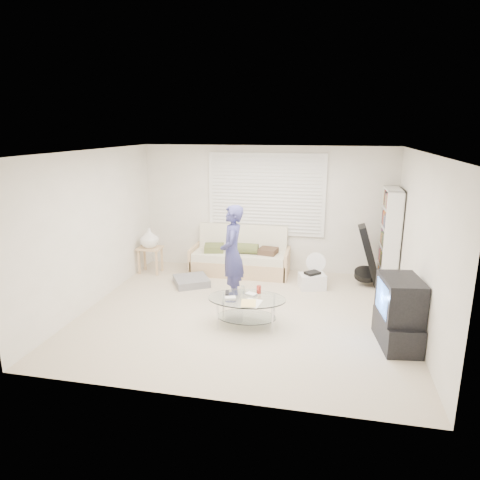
% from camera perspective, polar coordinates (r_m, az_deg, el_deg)
% --- Properties ---
extents(ground, '(5.00, 5.00, 0.00)m').
position_cam_1_polar(ground, '(6.84, 0.58, -9.69)').
color(ground, '#C0B196').
rests_on(ground, ground).
extents(room_shell, '(5.02, 4.52, 2.51)m').
position_cam_1_polar(room_shell, '(6.81, 1.40, 4.58)').
color(room_shell, silver).
rests_on(room_shell, ground).
extents(window_blinds, '(2.32, 0.08, 1.62)m').
position_cam_1_polar(window_blinds, '(8.49, 3.50, 6.06)').
color(window_blinds, silver).
rests_on(window_blinds, ground).
extents(futon_sofa, '(1.93, 0.78, 0.94)m').
position_cam_1_polar(futon_sofa, '(8.53, 0.05, -2.43)').
color(futon_sofa, tan).
rests_on(futon_sofa, ground).
extents(grey_floor_pillow, '(0.82, 0.82, 0.13)m').
position_cam_1_polar(grey_floor_pillow, '(8.04, -6.50, -5.45)').
color(grey_floor_pillow, slate).
rests_on(grey_floor_pillow, ground).
extents(side_table, '(0.46, 0.37, 0.92)m').
position_cam_1_polar(side_table, '(8.64, -11.98, 0.03)').
color(side_table, tan).
rests_on(side_table, ground).
extents(bookshelf, '(0.28, 0.76, 1.80)m').
position_cam_1_polar(bookshelf, '(8.19, 19.26, 0.27)').
color(bookshelf, white).
rests_on(bookshelf, ground).
extents(guitar_case, '(0.48, 0.42, 1.11)m').
position_cam_1_polar(guitar_case, '(8.15, 16.75, -2.51)').
color(guitar_case, black).
rests_on(guitar_case, ground).
extents(floor_fan, '(0.36, 0.24, 0.61)m').
position_cam_1_polar(floor_fan, '(8.08, 10.09, -3.34)').
color(floor_fan, white).
rests_on(floor_fan, ground).
extents(storage_bin, '(0.53, 0.44, 0.32)m').
position_cam_1_polar(storage_bin, '(7.87, 9.59, -5.40)').
color(storage_bin, white).
rests_on(storage_bin, ground).
extents(tv_unit, '(0.57, 0.92, 0.94)m').
position_cam_1_polar(tv_unit, '(6.12, 20.39, -9.09)').
color(tv_unit, black).
rests_on(tv_unit, ground).
extents(coffee_table, '(1.18, 0.80, 0.54)m').
position_cam_1_polar(coffee_table, '(6.33, 0.89, -8.42)').
color(coffee_table, silver).
rests_on(coffee_table, ground).
extents(standing_person, '(0.47, 0.64, 1.62)m').
position_cam_1_polar(standing_person, '(7.08, -1.06, -1.82)').
color(standing_person, navy).
rests_on(standing_person, ground).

